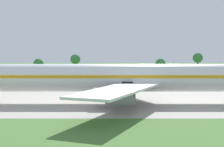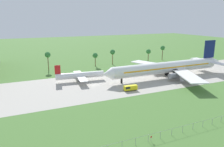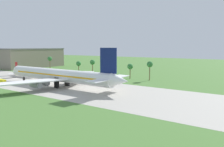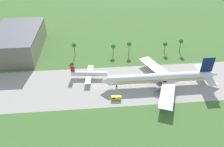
{
  "view_description": "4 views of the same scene",
  "coord_description": "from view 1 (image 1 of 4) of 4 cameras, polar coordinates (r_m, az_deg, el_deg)",
  "views": [
    {
      "loc": [
        42.75,
        -81.27,
        11.49
      ],
      "look_at": [
        42.72,
        -2.72,
        6.75
      ],
      "focal_mm": 55.0,
      "sensor_mm": 36.0,
      "label": 1
    },
    {
      "loc": [
        -34.96,
        -99.29,
        32.66
      ],
      "look_at": [
        8.9,
        -2.72,
        5.75
      ],
      "focal_mm": 35.0,
      "sensor_mm": 36.0,
      "label": 2
    },
    {
      "loc": [
        127.63,
        -78.08,
        20.16
      ],
      "look_at": [
        76.54,
        -2.72,
        8.92
      ],
      "focal_mm": 35.0,
      "sensor_mm": 36.0,
      "label": 3
    },
    {
      "loc": [
        0.67,
        -118.07,
        91.53
      ],
      "look_at": [
        11.89,
        5.0,
        6.0
      ],
      "focal_mm": 35.0,
      "sensor_mm": 36.0,
      "label": 4
    }
  ],
  "objects": [
    {
      "name": "jet_airliner",
      "position": [
        78.78,
        1.28,
        -0.77
      ],
      "size": [
        80.63,
        60.67,
        19.7
      ],
      "color": "white",
      "rests_on": "ground_plane"
    },
    {
      "name": "palm_tree_row",
      "position": [
        123.53,
        -4.63,
        2.13
      ],
      "size": [
        92.77,
        3.6,
        12.11
      ],
      "color": "brown",
      "rests_on": "ground_plane"
    }
  ]
}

